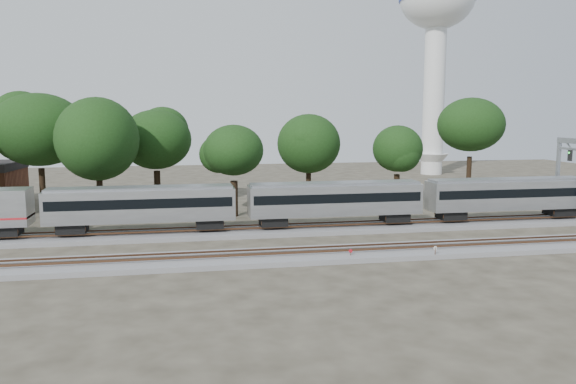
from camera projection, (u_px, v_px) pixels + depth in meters
The scene contains 15 objects.
ground at pixel (291, 246), 48.78m from camera, with size 160.00×160.00×0.00m, color #383328.
track_far at pixel (280, 230), 54.59m from camera, with size 160.00×5.00×0.73m.
track_near at pixel (301, 256), 44.85m from camera, with size 160.00×5.00×0.73m.
train at pixel (425, 196), 56.85m from camera, with size 107.62×3.07×4.53m.
switch_stand_red at pixel (351, 253), 44.14m from camera, with size 0.28×0.08×0.88m.
switch_stand_white at pixel (435, 251), 44.36m from camera, with size 0.34×0.12×1.08m.
switch_lever at pixel (368, 258), 44.27m from camera, with size 0.50×0.30×0.30m, color #512D19.
water_tower at pixel (437, 20), 102.93m from camera, with size 13.87×13.87×38.40m.
tree_1 at pixel (39, 130), 64.33m from camera, with size 9.77×9.77×13.77m.
tree_2 at pixel (97, 139), 60.02m from camera, with size 8.90×8.90×12.55m.
tree_3 at pixel (156, 140), 68.42m from camera, with size 8.44×8.44×11.89m.
tree_4 at pixel (234, 150), 62.15m from camera, with size 7.55×7.55×10.65m.
tree_5 at pixel (309, 144), 71.82m from camera, with size 7.75×7.75×10.92m.
tree_6 at pixel (398, 149), 70.75m from camera, with size 7.18×7.18×10.12m.
tree_7 at pixel (471, 125), 79.85m from camera, with size 10.04×10.04×14.15m.
Camera 1 is at (-8.89, -46.81, 11.50)m, focal length 35.00 mm.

